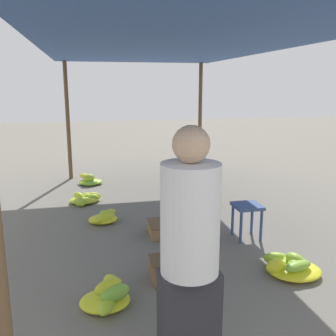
{
  "coord_description": "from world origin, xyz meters",
  "views": [
    {
      "loc": [
        -1.04,
        -1.15,
        1.93
      ],
      "look_at": [
        0.0,
        3.65,
        0.84
      ],
      "focal_mm": 40.0,
      "sensor_mm": 36.0,
      "label": 1
    }
  ],
  "objects": [
    {
      "name": "banana_pile_left_1",
      "position": [
        -0.92,
        1.9,
        0.11
      ],
      "size": [
        0.47,
        0.64,
        0.28
      ],
      "color": "#93BF32",
      "rests_on": "ground"
    },
    {
      "name": "stool",
      "position": [
        0.9,
        3.06,
        0.36
      ],
      "size": [
        0.34,
        0.34,
        0.45
      ],
      "color": "#384C84",
      "rests_on": "ground"
    },
    {
      "name": "vendor_foreground",
      "position": [
        -0.46,
        0.91,
        0.89
      ],
      "size": [
        0.38,
        0.37,
        1.71
      ],
      "color": "#2D2D33",
      "rests_on": "ground"
    },
    {
      "name": "banana_pile_right_0",
      "position": [
        0.95,
        5.69,
        0.08
      ],
      "size": [
        0.49,
        0.56,
        0.22
      ],
      "color": "#86BA34",
      "rests_on": "ground"
    },
    {
      "name": "banana_pile_left_2",
      "position": [
        -0.86,
        4.03,
        0.07
      ],
      "size": [
        0.43,
        0.56,
        0.18
      ],
      "color": "#A1C52F",
      "rests_on": "ground"
    },
    {
      "name": "banana_pile_left_3",
      "position": [
        -1.03,
        6.22,
        0.08
      ],
      "size": [
        0.48,
        0.56,
        0.23
      ],
      "color": "#7CB636",
      "rests_on": "ground"
    },
    {
      "name": "canopy_post_back_left",
      "position": [
        -1.42,
        6.82,
        1.2
      ],
      "size": [
        0.08,
        0.08,
        2.41
      ],
      "primitive_type": "cylinder",
      "color": "brown",
      "rests_on": "ground"
    },
    {
      "name": "banana_pile_left_0",
      "position": [
        -1.12,
        5.04,
        0.06
      ],
      "size": [
        0.52,
        0.59,
        0.16
      ],
      "color": "#9FC430",
      "rests_on": "ground"
    },
    {
      "name": "canopy_post_back_right",
      "position": [
        1.42,
        6.82,
        1.2
      ],
      "size": [
        0.08,
        0.08,
        2.41
      ],
      "primitive_type": "cylinder",
      "color": "brown",
      "rests_on": "ground"
    },
    {
      "name": "canopy_tarp",
      "position": [
        0.0,
        3.56,
        2.43
      ],
      "size": [
        3.23,
        6.92,
        0.04
      ],
      "primitive_type": "cube",
      "color": "#33569E",
      "rests_on": "canopy_post_front_left"
    },
    {
      "name": "crate_mid",
      "position": [
        -0.09,
        3.41,
        0.09
      ],
      "size": [
        0.43,
        0.43,
        0.17
      ],
      "color": "olive",
      "rests_on": "ground"
    },
    {
      "name": "crate_near",
      "position": [
        -0.29,
        2.25,
        0.1
      ],
      "size": [
        0.38,
        0.38,
        0.21
      ],
      "color": "brown",
      "rests_on": "ground"
    },
    {
      "name": "banana_pile_right_1",
      "position": [
        0.98,
        2.09,
        0.08
      ],
      "size": [
        0.62,
        0.6,
        0.21
      ],
      "color": "#C0D12A",
      "rests_on": "ground"
    },
    {
      "name": "banana_pile_right_2",
      "position": [
        0.89,
        4.57,
        0.09
      ],
      "size": [
        0.48,
        0.46,
        0.26
      ],
      "color": "#9EC330",
      "rests_on": "ground"
    },
    {
      "name": "banana_pile_right_3",
      "position": [
        0.79,
        6.31,
        0.09
      ],
      "size": [
        0.48,
        0.52,
        0.24
      ],
      "color": "#7DB636",
      "rests_on": "ground"
    }
  ]
}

